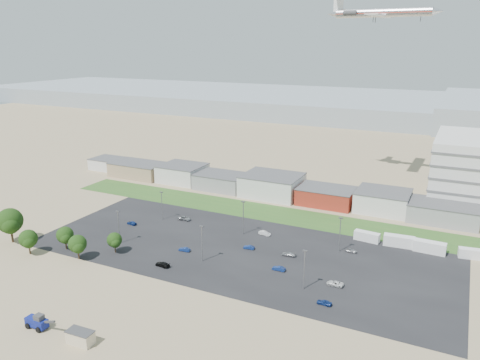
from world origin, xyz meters
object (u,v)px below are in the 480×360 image
Objects in this scene: parked_car_12 at (289,254)px; box_trailer_a at (367,236)px; parked_car_1 at (279,268)px; parked_car_5 at (132,223)px; parked_car_3 at (163,264)px; parked_car_7 at (249,247)px; airliner at (383,13)px; parked_car_8 at (351,251)px; parked_car_2 at (324,302)px; parked_car_9 at (184,218)px; parked_car_11 at (265,233)px; portable_shed at (80,337)px; parked_car_0 at (335,284)px; telehandler at (37,321)px; parked_car_4 at (184,249)px; tree_far_left at (10,223)px.

box_trailer_a is at bearing 134.20° from parked_car_12.
parked_car_5 reaches higher than parked_car_1.
parked_car_7 is at bearing 148.03° from parked_car_3.
airliner is 99.24m from parked_car_8.
parked_car_8 is at bearing 143.49° from parked_car_1.
parked_car_2 is 65.26m from parked_car_9.
parked_car_9 is at bearing 97.35° from parked_car_11.
portable_shed is at bearing 177.46° from parked_car_11.
parked_car_8 is (43.33, 30.90, -0.08)m from parked_car_3.
parked_car_9 is at bearing -122.05° from airliner.
parked_car_0 is at bearing 85.16° from parked_car_1.
portable_shed is 155.66m from airliner.
parked_car_4 is (7.46, 45.41, -1.10)m from telehandler.
parked_car_2 is at bearing 49.15° from parked_car_7.
parked_car_0 is 61.19m from parked_car_9.
parked_car_5 is at bearing 49.26° from tree_far_left.
parked_car_11 is (23.53, 66.29, -1.03)m from telehandler.
parked_car_0 is at bearing -174.59° from parked_car_8.
parked_car_5 is 54.55m from parked_car_12.
parked_car_0 is at bearing -120.27° from parked_car_11.
parked_car_3 is (49.64, 6.51, -5.39)m from tree_far_left.
parked_car_2 is at bearing 1.79° from parked_car_0.
box_trailer_a is at bearing 150.66° from parked_car_1.
portable_shed is at bearing 36.69° from parked_car_5.
parked_car_0 is 15.44m from parked_car_1.
tree_far_left is 94.29m from parked_car_2.
parked_car_4 is 0.74× the size of parked_car_9.
parked_car_8 is 56.49m from parked_car_9.
parked_car_1 is (78.43, 17.94, -5.44)m from tree_far_left.
parked_car_2 is at bearing -175.18° from parked_car_8.
parked_car_2 is at bearing 33.56° from parked_car_12.
parked_car_12 is at bearing 87.17° from parked_car_7.
parked_car_4 reaches higher than parked_car_8.
telehandler is 158.29m from airliner.
airliner is (41.52, 137.29, 66.96)m from telehandler.
parked_car_3 reaches higher than parked_car_7.
parked_car_5 is at bearing 128.17° from parked_car_9.
parked_car_7 is at bearing 115.27° from parked_car_4.
parked_car_7 is at bearing 75.59° from portable_shed.
parked_car_9 reaches higher than parked_car_0.
parked_car_1 is 15.36m from parked_car_7.
tree_far_left is 0.27× the size of airliner.
parked_car_0 is at bearing 109.57° from parked_car_3.
parked_car_7 is 11.96m from parked_car_12.
airliner is 13.42× the size of parked_car_7.
airliner reaches higher than telehandler.
portable_shed reaches higher than parked_car_11.
portable_shed reaches higher than parked_car_1.
telehandler is 2.49× the size of parked_car_8.
parked_car_12 is (-16.10, 10.67, -0.01)m from parked_car_0.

